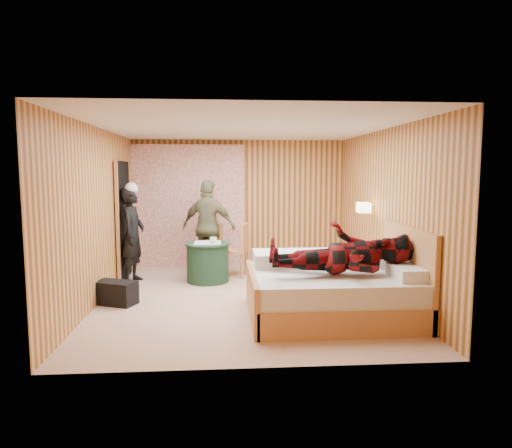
{
  "coord_description": "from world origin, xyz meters",
  "views": [
    {
      "loc": [
        -0.32,
        -6.66,
        1.86
      ],
      "look_at": [
        0.2,
        0.45,
        1.05
      ],
      "focal_mm": 32.0,
      "sensor_mm": 36.0,
      "label": 1
    }
  ],
  "objects": [
    {
      "name": "floor",
      "position": [
        0.0,
        0.0,
        0.0
      ],
      "size": [
        4.2,
        5.0,
        0.01
      ],
      "primitive_type": "cube",
      "color": "tan",
      "rests_on": "ground"
    },
    {
      "name": "chair_near",
      "position": [
        -0.05,
        1.38,
        0.55
      ],
      "size": [
        0.53,
        0.53,
        0.95
      ],
      "rotation": [
        0.0,
        0.0,
        -1.84
      ],
      "color": "tan",
      "rests_on": "floor"
    },
    {
      "name": "sneaker_left",
      "position": [
        -0.44,
        1.23,
        0.07
      ],
      "size": [
        0.31,
        0.19,
        0.13
      ],
      "primitive_type": "cube",
      "rotation": [
        0.0,
        0.0,
        -0.25
      ],
      "color": "silver",
      "rests_on": "floor"
    },
    {
      "name": "ceiling",
      "position": [
        0.0,
        0.0,
        2.5
      ],
      "size": [
        4.2,
        5.0,
        0.01
      ],
      "primitive_type": "cube",
      "color": "silver",
      "rests_on": "wall_back"
    },
    {
      "name": "curtain",
      "position": [
        -1.0,
        2.43,
        1.2
      ],
      "size": [
        2.2,
        0.08,
        2.4
      ],
      "primitive_type": "cube",
      "color": "white",
      "rests_on": "floor"
    },
    {
      "name": "wall_right",
      "position": [
        2.1,
        0.0,
        1.25
      ],
      "size": [
        0.02,
        5.0,
        2.5
      ],
      "primitive_type": "cube",
      "color": "#EB945A",
      "rests_on": "floor"
    },
    {
      "name": "book_upper",
      "position": [
        1.88,
        0.05,
        0.57
      ],
      "size": [
        0.26,
        0.28,
        0.02
      ],
      "primitive_type": "imported",
      "rotation": [
        0.0,
        0.0,
        -0.59
      ],
      "color": "silver",
      "rests_on": "nightstand"
    },
    {
      "name": "nightstand",
      "position": [
        1.88,
        0.1,
        0.28
      ],
      "size": [
        0.41,
        0.56,
        0.54
      ],
      "color": "tan",
      "rests_on": "floor"
    },
    {
      "name": "cup_nightstand",
      "position": [
        1.88,
        0.23,
        0.59
      ],
      "size": [
        0.1,
        0.1,
        0.09
      ],
      "primitive_type": "imported",
      "rotation": [
        0.0,
        0.0,
        0.03
      ],
      "color": "silver",
      "rests_on": "nightstand"
    },
    {
      "name": "round_table",
      "position": [
        -0.59,
        1.02,
        0.34
      ],
      "size": [
        0.76,
        0.76,
        0.68
      ],
      "color": "#1A3A25",
      "rests_on": "floor"
    },
    {
      "name": "cup_table",
      "position": [
        -0.49,
        0.97,
        0.73
      ],
      "size": [
        0.16,
        0.16,
        0.1
      ],
      "primitive_type": "imported",
      "rotation": [
        0.0,
        0.0,
        -0.36
      ],
      "color": "silver",
      "rests_on": "round_table"
    },
    {
      "name": "doorway",
      "position": [
        -2.06,
        1.4,
        1.02
      ],
      "size": [
        0.06,
        0.9,
        2.05
      ],
      "primitive_type": "cube",
      "color": "black",
      "rests_on": "floor"
    },
    {
      "name": "wall_lamp",
      "position": [
        1.92,
        0.45,
        1.3
      ],
      "size": [
        0.26,
        0.24,
        0.16
      ],
      "color": "gold",
      "rests_on": "wall_right"
    },
    {
      "name": "wall_left",
      "position": [
        -2.1,
        0.0,
        1.25
      ],
      "size": [
        0.02,
        5.0,
        2.5
      ],
      "primitive_type": "cube",
      "color": "#EB945A",
      "rests_on": "floor"
    },
    {
      "name": "chair_far",
      "position": [
        -0.56,
        1.63,
        0.54
      ],
      "size": [
        0.52,
        0.52,
        0.93
      ],
      "rotation": [
        0.0,
        0.0,
        -0.29
      ],
      "color": "tan",
      "rests_on": "floor"
    },
    {
      "name": "wall_back",
      "position": [
        0.0,
        2.5,
        1.25
      ],
      "size": [
        4.2,
        0.02,
        2.5
      ],
      "primitive_type": "cube",
      "color": "#EB945A",
      "rests_on": "floor"
    },
    {
      "name": "bed",
      "position": [
        1.12,
        -0.96,
        0.34
      ],
      "size": [
        2.15,
        1.69,
        1.16
      ],
      "color": "tan",
      "rests_on": "floor"
    },
    {
      "name": "man_at_table",
      "position": [
        -0.59,
        1.66,
        0.86
      ],
      "size": [
        1.09,
        0.74,
        1.72
      ],
      "primitive_type": "imported",
      "rotation": [
        0.0,
        0.0,
        2.79
      ],
      "color": "#666444",
      "rests_on": "floor"
    },
    {
      "name": "duffel_bag",
      "position": [
        -1.85,
        -0.24,
        0.16
      ],
      "size": [
        0.65,
        0.51,
        0.33
      ],
      "primitive_type": "cube",
      "rotation": [
        0.0,
        0.0,
        -0.4
      ],
      "color": "black",
      "rests_on": "floor"
    },
    {
      "name": "book_lower",
      "position": [
        1.88,
        0.05,
        0.55
      ],
      "size": [
        0.18,
        0.23,
        0.02
      ],
      "primitive_type": "imported",
      "rotation": [
        0.0,
        0.0,
        -0.07
      ],
      "color": "silver",
      "rests_on": "nightstand"
    },
    {
      "name": "woman_standing",
      "position": [
        -1.85,
        1.1,
        0.81
      ],
      "size": [
        0.46,
        0.63,
        1.61
      ],
      "primitive_type": "imported",
      "rotation": [
        0.0,
        0.0,
        1.44
      ],
      "color": "black",
      "rests_on": "floor"
    },
    {
      "name": "sneaker_right",
      "position": [
        -0.54,
        1.17,
        0.06
      ],
      "size": [
        0.3,
        0.17,
        0.12
      ],
      "primitive_type": "cube",
      "rotation": [
        0.0,
        0.0,
        -0.22
      ],
      "color": "silver",
      "rests_on": "floor"
    },
    {
      "name": "man_on_bed",
      "position": [
        1.15,
        -1.19,
        1.01
      ],
      "size": [
        0.86,
        0.67,
        1.77
      ],
      "primitive_type": "imported",
      "rotation": [
        0.0,
        1.57,
        0.0
      ],
      "color": "#5F090B",
      "rests_on": "bed"
    }
  ]
}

